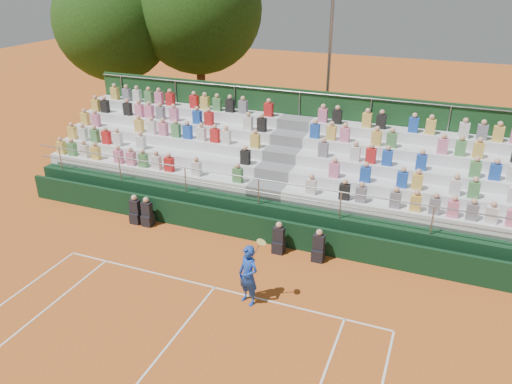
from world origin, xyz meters
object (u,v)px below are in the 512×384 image
at_px(tree_east, 198,9).
at_px(floodlight_mast, 329,59).
at_px(tree_west, 113,22).
at_px(tennis_player, 248,275).

xyz_separation_m(tree_east, floodlight_mast, (8.19, -2.08, -1.95)).
bearing_deg(floodlight_mast, tree_west, 179.55).
bearing_deg(tennis_player, tree_east, 121.64).
distance_m(tree_west, floodlight_mast, 12.61).
bearing_deg(tree_west, floodlight_mast, -0.45).
bearing_deg(tree_east, floodlight_mast, -14.25).
relative_size(tree_west, tree_east, 0.90).
height_order(tennis_player, tree_east, tree_east).
distance_m(tennis_player, tree_east, 18.76).
bearing_deg(tree_east, tennis_player, -58.36).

